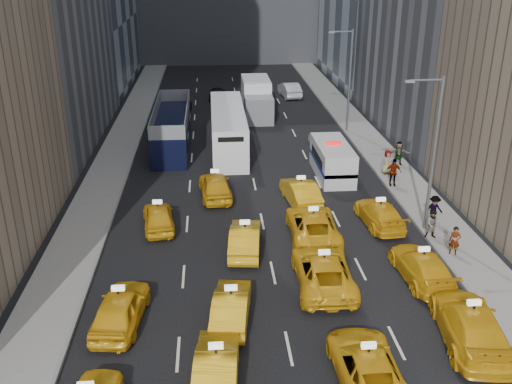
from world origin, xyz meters
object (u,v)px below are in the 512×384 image
(double_decker, at_px, (172,127))
(box_truck, at_px, (257,99))
(nypd_van, at_px, (332,160))
(pedestrian_0, at_px, (455,241))
(city_bus, at_px, (228,129))

(double_decker, bearing_deg, box_truck, 56.41)
(double_decker, relative_size, box_truck, 1.52)
(nypd_van, xyz_separation_m, double_decker, (-11.83, 7.73, 0.55))
(pedestrian_0, bearing_deg, double_decker, 152.92)
(city_bus, xyz_separation_m, pedestrian_0, (11.24, -19.37, -0.68))
(nypd_van, distance_m, pedestrian_0, 12.99)
(nypd_van, relative_size, city_bus, 0.48)
(city_bus, height_order, pedestrian_0, city_bus)
(double_decker, relative_size, city_bus, 0.93)
(box_truck, bearing_deg, double_decker, -125.09)
(nypd_van, bearing_deg, pedestrian_0, -79.88)
(nypd_van, xyz_separation_m, city_bus, (-7.25, 7.01, 0.47))
(pedestrian_0, bearing_deg, nypd_van, 132.59)
(nypd_van, height_order, double_decker, double_decker)
(city_bus, distance_m, box_truck, 10.32)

